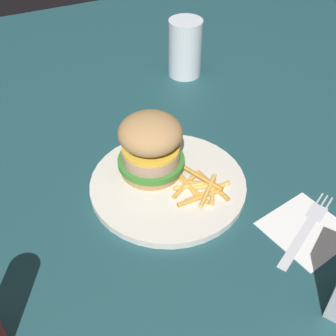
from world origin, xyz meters
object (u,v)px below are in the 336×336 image
(plate, at_px, (168,184))
(fries_pile, at_px, (202,188))
(sandwich, at_px, (150,145))
(napkin, at_px, (306,229))
(fork, at_px, (307,228))
(drink_glass, at_px, (185,51))

(plate, height_order, fries_pile, fries_pile)
(plate, bearing_deg, sandwich, 18.90)
(plate, relative_size, sandwich, 2.30)
(napkin, bearing_deg, sandwich, 38.02)
(napkin, height_order, fork, fork)
(sandwich, relative_size, fries_pile, 1.12)
(napkin, bearing_deg, plate, 41.41)
(sandwich, distance_m, fries_pile, 0.11)
(fries_pile, height_order, napkin, fries_pile)
(plate, distance_m, drink_glass, 0.37)
(drink_glass, bearing_deg, fork, 175.64)
(sandwich, bearing_deg, fork, -141.64)
(fork, distance_m, drink_glass, 0.49)
(sandwich, height_order, napkin, sandwich)
(plate, height_order, fork, plate)
(fries_pile, relative_size, fork, 0.62)
(sandwich, height_order, fork, sandwich)
(fries_pile, bearing_deg, napkin, -140.12)
(napkin, xyz_separation_m, fork, (0.00, -0.00, 0.00))
(fork, xyz_separation_m, drink_glass, (0.48, -0.04, 0.05))
(napkin, bearing_deg, drink_glass, -4.52)
(fries_pile, bearing_deg, drink_glass, -22.41)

